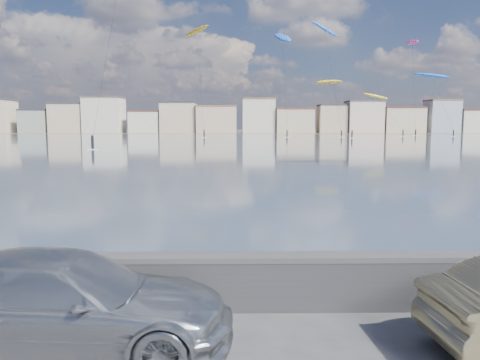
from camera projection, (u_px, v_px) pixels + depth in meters
The scene contains 12 objects.
bay_water at pixel (229, 141), 96.58m from camera, with size 500.00×177.00×0.00m, color #435768.
far_shore_strip at pixel (232, 133), 204.33m from camera, with size 500.00×60.00×0.00m, color #4C473D.
seawall at pixel (185, 279), 8.33m from camera, with size 400.00×0.36×1.08m.
far_buildings at pixel (235, 118), 189.74m from camera, with size 240.79×13.26×14.60m.
car_silver at pixel (64, 302), 6.84m from camera, with size 2.02×4.97×1.44m, color #A9ABB0.
kitesurfer_0 at pixel (376, 97), 150.12m from camera, with size 9.18×17.07×13.94m.
kitesurfer_6 at pixel (329, 83), 126.86m from camera, with size 9.20×14.63×15.99m.
kitesurfer_8 at pixel (283, 38), 131.60m from camera, with size 5.92×13.99×30.45m.
kitesurfer_10 at pixel (412, 43), 154.12m from camera, with size 5.44×19.27×31.63m.
kitesurfer_12 at pixel (432, 76), 142.60m from camera, with size 11.04×9.88×19.46m.
kitesurfer_14 at pixel (325, 30), 131.47m from camera, with size 9.81×12.44×32.86m.
kitesurfer_15 at pixel (197, 32), 135.77m from camera, with size 8.99×20.37×32.08m.
Camera 1 is at (0.87, -5.38, 3.30)m, focal length 35.00 mm.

